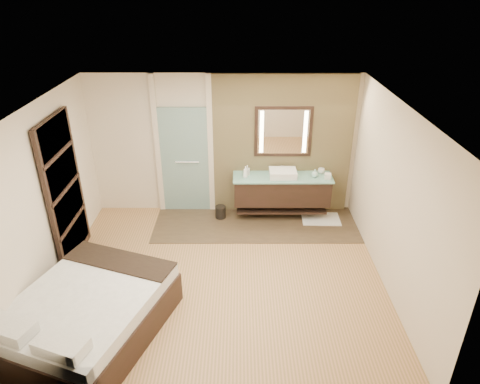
{
  "coord_description": "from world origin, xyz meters",
  "views": [
    {
      "loc": [
        0.3,
        -5.34,
        4.22
      ],
      "look_at": [
        0.3,
        0.6,
        1.2
      ],
      "focal_mm": 32.0,
      "sensor_mm": 36.0,
      "label": 1
    }
  ],
  "objects_px": {
    "mirror_unit": "(283,132)",
    "waste_bin": "(221,212)",
    "vanity": "(282,190)",
    "bed": "(88,314)"
  },
  "relations": [
    {
      "from": "mirror_unit",
      "to": "waste_bin",
      "type": "xyz_separation_m",
      "value": [
        -1.17,
        -0.31,
        -1.52
      ]
    },
    {
      "from": "vanity",
      "to": "mirror_unit",
      "type": "height_order",
      "value": "mirror_unit"
    },
    {
      "from": "mirror_unit",
      "to": "bed",
      "type": "xyz_separation_m",
      "value": [
        -2.75,
        -3.31,
        -1.32
      ]
    },
    {
      "from": "vanity",
      "to": "waste_bin",
      "type": "height_order",
      "value": "vanity"
    },
    {
      "from": "bed",
      "to": "waste_bin",
      "type": "bearing_deg",
      "value": 82.24
    },
    {
      "from": "vanity",
      "to": "bed",
      "type": "bearing_deg",
      "value": -131.83
    },
    {
      "from": "bed",
      "to": "mirror_unit",
      "type": "bearing_deg",
      "value": 70.23
    },
    {
      "from": "bed",
      "to": "waste_bin",
      "type": "xyz_separation_m",
      "value": [
        1.58,
        3.01,
        -0.2
      ]
    },
    {
      "from": "vanity",
      "to": "mirror_unit",
      "type": "xyz_separation_m",
      "value": [
        0.0,
        0.24,
        1.07
      ]
    },
    {
      "from": "bed",
      "to": "waste_bin",
      "type": "relative_size",
      "value": 9.83
    }
  ]
}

